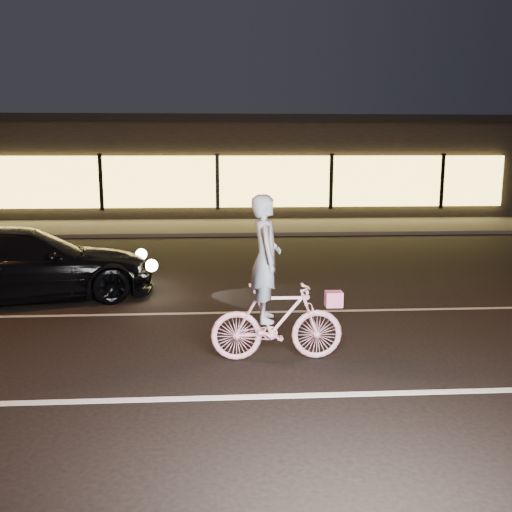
{
  "coord_description": "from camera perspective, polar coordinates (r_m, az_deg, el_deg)",
  "views": [
    {
      "loc": [
        0.11,
        -7.68,
        2.82
      ],
      "look_at": [
        0.63,
        0.6,
        1.27
      ],
      "focal_mm": 40.0,
      "sensor_mm": 36.0,
      "label": 1
    }
  ],
  "objects": [
    {
      "name": "sedan",
      "position": [
        11.6,
        -22.19,
        -0.79
      ],
      "size": [
        5.15,
        3.23,
        1.39
      ],
      "rotation": [
        0.0,
        0.0,
        1.86
      ],
      "color": "black",
      "rests_on": "ground"
    },
    {
      "name": "lane_stripe_far",
      "position": [
        10.08,
        -4.08,
        -5.7
      ],
      "size": [
        60.0,
        0.1,
        0.01
      ],
      "primitive_type": "cube",
      "color": "gray",
      "rests_on": "ground"
    },
    {
      "name": "sidewalk",
      "position": [
        20.86,
        -3.85,
        2.92
      ],
      "size": [
        30.0,
        4.0,
        0.12
      ],
      "primitive_type": "cube",
      "color": "#383533",
      "rests_on": "ground"
    },
    {
      "name": "lane_stripe_near",
      "position": [
        6.79,
        -4.32,
        -13.97
      ],
      "size": [
        60.0,
        0.12,
        0.01
      ],
      "primitive_type": "cube",
      "color": "silver",
      "rests_on": "ground"
    },
    {
      "name": "ground",
      "position": [
        8.18,
        -4.19,
        -9.64
      ],
      "size": [
        90.0,
        90.0,
        0.0
      ],
      "primitive_type": "plane",
      "color": "black",
      "rests_on": "ground"
    },
    {
      "name": "cyclist",
      "position": [
        7.67,
        1.81,
        -4.7
      ],
      "size": [
        1.79,
        0.62,
        2.26
      ],
      "rotation": [
        0.0,
        0.0,
        1.57
      ],
      "color": "#F84981",
      "rests_on": "ground"
    },
    {
      "name": "storefront",
      "position": [
        26.65,
        -3.85,
        9.07
      ],
      "size": [
        25.4,
        8.42,
        4.2
      ],
      "color": "black",
      "rests_on": "ground"
    }
  ]
}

